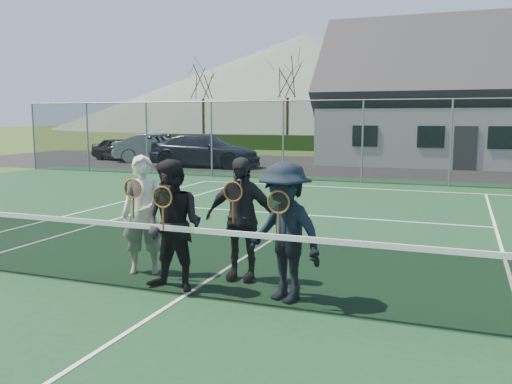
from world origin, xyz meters
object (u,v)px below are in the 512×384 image
car_c (205,151)px  player_c (241,219)px  tennis_net (183,258)px  player_a (144,215)px  player_b (173,226)px  car_a (120,149)px  car_b (158,148)px  clubhouse (479,85)px  player_d (285,232)px

car_c → player_c: player_c is taller
tennis_net → player_c: 1.15m
tennis_net → player_c: size_ratio=6.49×
player_a → player_b: (0.84, -0.58, -0.00)m
car_c → tennis_net: (8.20, -17.37, -0.25)m
car_a → car_c: bearing=-92.4°
tennis_net → player_a: bearing=144.0°
car_a → car_b: size_ratio=0.81×
player_a → tennis_net: bearing=-36.0°
tennis_net → player_a: player_a is taller
tennis_net → clubhouse: 24.57m
car_c → clubhouse: size_ratio=0.35×
car_a → player_b: 23.85m
car_a → player_b: size_ratio=2.06×
car_b → player_b: size_ratio=2.54×
car_a → player_d: (15.72, -19.04, 0.29)m
player_a → car_a: bearing=125.7°
car_c → tennis_net: 19.21m
car_c → player_b: (7.95, -17.16, 0.13)m
car_b → clubhouse: bearing=-92.6°
player_c → player_d: 1.11m
car_a → clubhouse: bearing=-60.4°
clubhouse → tennis_net: bearing=-99.5°
car_c → player_b: player_b is taller
player_b → player_d: size_ratio=1.00×
car_a → player_d: player_d is taller
car_a → tennis_net: car_a is taller
car_c → tennis_net: bearing=-155.0°
player_a → player_d: same height
player_b → player_d: 1.55m
player_a → clubhouse: bearing=77.6°
car_a → car_c: size_ratio=0.68×
player_d → player_c: bearing=143.2°
car_c → player_c: (8.60, -16.36, 0.13)m
player_a → player_d: (2.38, -0.45, -0.00)m
car_a → car_b: car_b is taller
car_a → player_b: bearing=-127.9°
player_b → player_a: bearing=145.2°
tennis_net → player_d: player_d is taller
car_b → car_a: bearing=66.1°
tennis_net → player_c: bearing=68.2°
clubhouse → player_d: clubhouse is taller
player_c → car_b: bearing=124.1°
car_a → clubhouse: 19.29m
player_d → player_a: bearing=169.3°
car_b → tennis_net: size_ratio=0.39×
player_b → player_c: size_ratio=1.00×
car_c → player_c: size_ratio=3.02×
car_b → player_c: bearing=-165.3°
tennis_net → player_b: (-0.25, 0.21, 0.38)m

